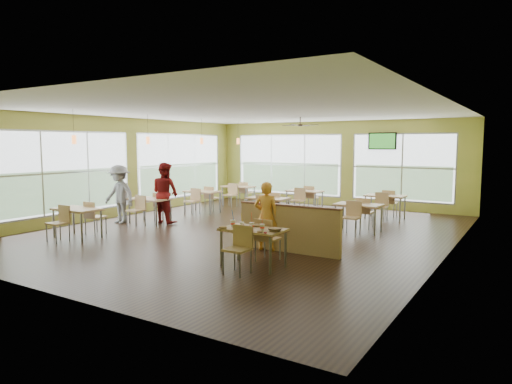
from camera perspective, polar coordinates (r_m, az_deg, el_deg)
room at (r=12.15m, az=-0.81°, el=2.51°), size 12.00×12.04×3.20m
window_bays at (r=16.18m, az=-2.84°, el=2.93°), size 9.24×10.24×2.38m
main_table at (r=8.69m, az=-0.34°, el=-5.34°), size 1.22×1.52×0.87m
half_wall_divider at (r=9.95m, az=4.12°, el=-4.54°), size 2.40×0.14×1.04m
dining_tables at (r=14.24m, az=-0.65°, el=-0.89°), size 6.92×8.72×0.87m
pendant_lights at (r=14.60m, az=-10.06°, el=6.36°), size 0.11×7.31×0.86m
ceiling_fan at (r=14.75m, az=5.54°, el=8.33°), size 1.25×1.25×0.29m
tv_backwall at (r=16.79m, az=15.51°, el=6.16°), size 1.00×0.07×0.60m
man_plaid at (r=10.05m, az=1.30°, el=-3.03°), size 0.63×0.49×1.53m
patron_maroon at (r=13.79m, az=-11.29°, el=-0.10°), size 0.95×0.77×1.80m
patron_grey at (r=14.08m, az=-16.72°, el=-0.27°), size 1.12×0.65×1.73m
cup_blue at (r=8.80m, az=-2.90°, el=-3.93°), size 0.10×0.10×0.36m
cup_yellow at (r=8.70m, az=-1.77°, el=-4.12°), size 0.08×0.08×0.31m
cup_red_near at (r=8.56m, az=-0.54°, el=-4.22°), size 0.10×0.10×0.35m
cup_red_far at (r=8.42m, az=0.78°, el=-4.41°), size 0.09×0.09×0.34m
food_basket at (r=8.39m, az=2.38°, el=-4.70°), size 0.25×0.25×0.06m
ketchup_cup at (r=8.19m, az=1.18°, el=-5.10°), size 0.06×0.06×0.02m
wrapper_left at (r=8.69m, az=-4.17°, el=-4.40°), size 0.18×0.17×0.04m
wrapper_mid at (r=8.86m, az=0.05°, el=-4.17°), size 0.23×0.21×0.05m
wrapper_right at (r=8.27m, az=0.50°, el=-4.97°), size 0.15×0.14×0.03m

